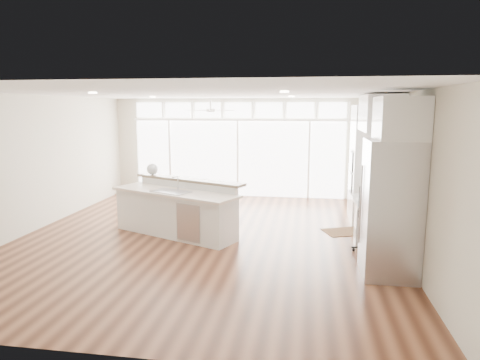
# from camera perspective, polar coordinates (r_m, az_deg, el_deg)

# --- Properties ---
(floor) EXTENTS (7.00, 8.00, 0.02)m
(floor) POSITION_cam_1_polar(r_m,az_deg,el_deg) (8.27, -4.69, -7.69)
(floor) COLOR #472415
(floor) RESTS_ON ground
(ceiling) EXTENTS (7.00, 8.00, 0.02)m
(ceiling) POSITION_cam_1_polar(r_m,az_deg,el_deg) (7.90, -4.96, 11.42)
(ceiling) COLOR white
(ceiling) RESTS_ON wall_back
(wall_back) EXTENTS (7.00, 0.04, 2.70)m
(wall_back) POSITION_cam_1_polar(r_m,az_deg,el_deg) (11.87, -0.24, 4.33)
(wall_back) COLOR beige
(wall_back) RESTS_ON floor
(wall_front) EXTENTS (7.00, 0.04, 2.70)m
(wall_front) POSITION_cam_1_polar(r_m,az_deg,el_deg) (4.27, -17.70, -5.75)
(wall_front) COLOR beige
(wall_front) RESTS_ON floor
(wall_left) EXTENTS (0.04, 8.00, 2.70)m
(wall_left) POSITION_cam_1_polar(r_m,az_deg,el_deg) (9.44, -25.95, 1.97)
(wall_left) COLOR beige
(wall_left) RESTS_ON floor
(wall_right) EXTENTS (0.04, 8.00, 2.70)m
(wall_right) POSITION_cam_1_polar(r_m,az_deg,el_deg) (7.92, 20.62, 1.03)
(wall_right) COLOR beige
(wall_right) RESTS_ON floor
(glass_wall) EXTENTS (5.80, 0.06, 2.08)m
(glass_wall) POSITION_cam_1_polar(r_m,az_deg,el_deg) (11.85, -0.28, 2.86)
(glass_wall) COLOR white
(glass_wall) RESTS_ON wall_back
(transom_row) EXTENTS (5.90, 0.06, 0.40)m
(transom_row) POSITION_cam_1_polar(r_m,az_deg,el_deg) (11.76, -0.29, 9.30)
(transom_row) COLOR white
(transom_row) RESTS_ON wall_back
(desk_window) EXTENTS (0.04, 0.85, 0.85)m
(desk_window) POSITION_cam_1_polar(r_m,az_deg,el_deg) (8.17, 20.01, 2.74)
(desk_window) COLOR white
(desk_window) RESTS_ON wall_right
(ceiling_fan) EXTENTS (1.16, 1.16, 0.32)m
(ceiling_fan) POSITION_cam_1_polar(r_m,az_deg,el_deg) (10.74, -3.95, 9.78)
(ceiling_fan) COLOR white
(ceiling_fan) RESTS_ON ceiling
(recessed_lights) EXTENTS (3.40, 3.00, 0.02)m
(recessed_lights) POSITION_cam_1_polar(r_m,az_deg,el_deg) (8.10, -4.62, 11.24)
(recessed_lights) COLOR white
(recessed_lights) RESTS_ON ceiling
(oven_cabinet) EXTENTS (0.64, 1.20, 2.50)m
(oven_cabinet) POSITION_cam_1_polar(r_m,az_deg,el_deg) (9.63, 16.54, 2.09)
(oven_cabinet) COLOR white
(oven_cabinet) RESTS_ON floor
(desk_nook) EXTENTS (0.72, 1.30, 0.76)m
(desk_nook) POSITION_cam_1_polar(r_m,az_deg,el_deg) (8.33, 17.31, -5.20)
(desk_nook) COLOR white
(desk_nook) RESTS_ON floor
(upper_cabinets) EXTENTS (0.64, 1.30, 0.64)m
(upper_cabinets) POSITION_cam_1_polar(r_m,az_deg,el_deg) (8.07, 18.30, 8.45)
(upper_cabinets) COLOR white
(upper_cabinets) RESTS_ON wall_right
(refrigerator) EXTENTS (0.76, 0.90, 2.00)m
(refrigerator) POSITION_cam_1_polar(r_m,az_deg,el_deg) (6.60, 19.44, -3.61)
(refrigerator) COLOR #B2B2B7
(refrigerator) RESTS_ON floor
(fridge_cabinet) EXTENTS (0.64, 0.90, 0.60)m
(fridge_cabinet) POSITION_cam_1_polar(r_m,az_deg,el_deg) (6.45, 20.62, 7.70)
(fridge_cabinet) COLOR white
(fridge_cabinet) RESTS_ON wall_right
(framed_photos) EXTENTS (0.06, 0.22, 0.80)m
(framed_photos) POSITION_cam_1_polar(r_m,az_deg,el_deg) (8.80, 19.20, 2.25)
(framed_photos) COLOR black
(framed_photos) RESTS_ON wall_right
(kitchen_island) EXTENTS (2.83, 1.98, 1.05)m
(kitchen_island) POSITION_cam_1_polar(r_m,az_deg,el_deg) (8.38, -8.67, -3.75)
(kitchen_island) COLOR white
(kitchen_island) RESTS_ON floor
(rug) EXTENTS (0.98, 0.85, 0.01)m
(rug) POSITION_cam_1_polar(r_m,az_deg,el_deg) (8.84, 13.84, -6.70)
(rug) COLOR #362011
(rug) RESTS_ON floor
(office_chair) EXTENTS (0.57, 0.53, 1.10)m
(office_chair) POSITION_cam_1_polar(r_m,az_deg,el_deg) (7.61, 17.34, -5.28)
(office_chair) COLOR black
(office_chair) RESTS_ON floor
(fishbowl) EXTENTS (0.32, 0.32, 0.24)m
(fishbowl) POSITION_cam_1_polar(r_m,az_deg,el_deg) (9.18, -11.60, 1.45)
(fishbowl) COLOR silver
(fishbowl) RESTS_ON kitchen_island
(monitor) EXTENTS (0.13, 0.46, 0.38)m
(monitor) POSITION_cam_1_polar(r_m,az_deg,el_deg) (8.19, 16.96, -1.34)
(monitor) COLOR black
(monitor) RESTS_ON desk_nook
(keyboard) EXTENTS (0.12, 0.30, 0.01)m
(keyboard) POSITION_cam_1_polar(r_m,az_deg,el_deg) (8.21, 15.72, -2.55)
(keyboard) COLOR silver
(keyboard) RESTS_ON desk_nook
(potted_plant) EXTENTS (0.34, 0.37, 0.25)m
(potted_plant) POSITION_cam_1_polar(r_m,az_deg,el_deg) (9.56, 16.94, 10.29)
(potted_plant) COLOR #255424
(potted_plant) RESTS_ON oven_cabinet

